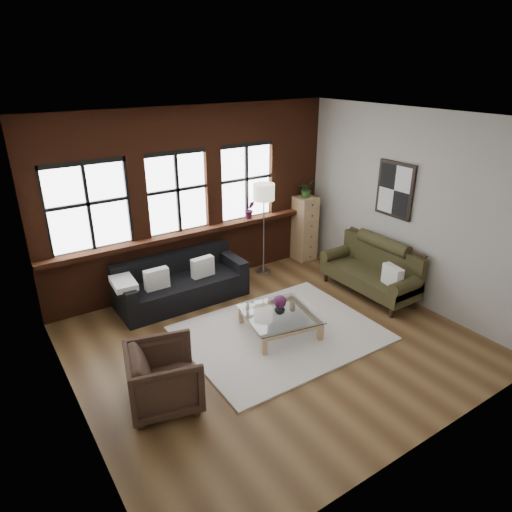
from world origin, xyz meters
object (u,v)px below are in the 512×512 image
vase (280,309)px  floor_lamp (264,226)px  vintage_settee (370,269)px  drawer_chest (304,228)px  dark_sofa (181,280)px  coffee_table (279,323)px  armchair (164,377)px

vase → floor_lamp: (1.03, 1.94, 0.55)m
vintage_settee → drawer_chest: (0.06, 1.89, 0.18)m
dark_sofa → coffee_table: dark_sofa is taller
vase → drawer_chest: size_ratio=0.12×
dark_sofa → drawer_chest: (2.93, 0.29, 0.27)m
vase → drawer_chest: 2.96m
dark_sofa → vase: bearing=-65.4°
dark_sofa → coffee_table: bearing=-65.4°
vintage_settee → floor_lamp: bearing=120.1°
vintage_settee → coffee_table: bearing=-175.8°
coffee_table → floor_lamp: floor_lamp is taller
coffee_table → drawer_chest: bearing=43.8°
dark_sofa → vase: (0.80, -1.75, 0.02)m
dark_sofa → vase: 1.93m
vintage_settee → armchair: bearing=-170.9°
drawer_chest → floor_lamp: size_ratio=0.69×
drawer_chest → floor_lamp: (-1.09, -0.10, 0.29)m
vase → dark_sofa: bearing=114.6°
dark_sofa → vintage_settee: (2.87, -1.60, 0.09)m
coffee_table → drawer_chest: 2.99m
coffee_table → floor_lamp: 2.34m
vase → coffee_table: bearing=135.0°
armchair → drawer_chest: drawer_chest is taller
coffee_table → floor_lamp: bearing=61.9°
vase → floor_lamp: size_ratio=0.09×
coffee_table → vase: vase is taller
drawer_chest → dark_sofa: bearing=-174.4°
floor_lamp → armchair: bearing=-141.8°
armchair → vase: 2.14m
vase → floor_lamp: bearing=61.9°
vase → drawer_chest: drawer_chest is taller
armchair → coffee_table: size_ratio=0.82×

